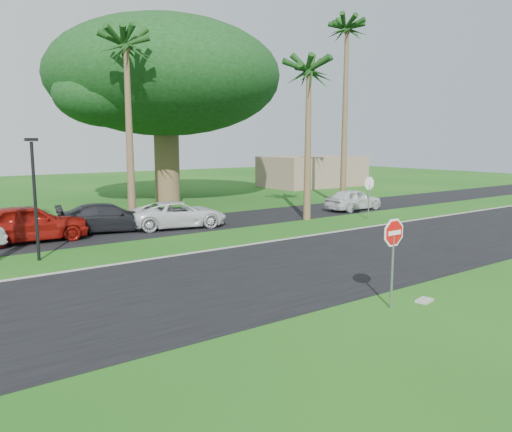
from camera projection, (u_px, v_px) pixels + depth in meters
The scene contains 17 objects.
ground at pixel (304, 286), 15.76m from camera, with size 120.00×120.00×0.00m, color #174E13.
road at pixel (266, 272), 17.36m from camera, with size 120.00×8.00×0.02m, color black.
parking_strip at pixel (144, 229), 25.77m from camera, with size 120.00×5.00×0.02m, color black.
curb at pixel (207, 251), 20.61m from camera, with size 120.00×0.12×0.06m, color gray.
stop_sign_near at pixel (393, 245), 13.38m from camera, with size 1.05×0.07×2.62m.
stop_sign_far at pixel (369, 189), 28.86m from camera, with size 1.05×0.07×2.62m.
palm_center at pixel (126, 50), 25.61m from camera, with size 5.00×5.00×10.50m.
palm_right_near at pixel (309, 74), 27.77m from camera, with size 5.00×5.00×9.50m.
palm_right_far at pixel (347, 34), 33.14m from camera, with size 5.00×5.00×13.00m.
canopy_tree at pixel (165, 78), 35.53m from camera, with size 16.50×16.50×13.12m.
streetlight_right at pixel (35, 191), 18.70m from camera, with size 0.45×0.25×4.64m.
building_far at pixel (313, 171), 50.28m from camera, with size 10.00×6.00×3.00m, color gray.
car_red at pixel (29, 223), 22.40m from camera, with size 2.03×5.05×1.72m, color maroon.
car_dark at pixel (108, 218), 24.94m from camera, with size 2.00×4.92×1.43m, color black.
car_minivan at pixel (179, 215), 26.19m from camera, with size 2.30×4.98×1.38m, color silver.
car_pickup at pixel (354, 200), 32.71m from camera, with size 1.67×4.14×1.41m, color silver.
utility_slab at pixel (424, 300), 14.20m from camera, with size 0.55×0.35×0.06m, color #9C9C94.
Camera 1 is at (-10.18, -11.47, 4.53)m, focal length 35.00 mm.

